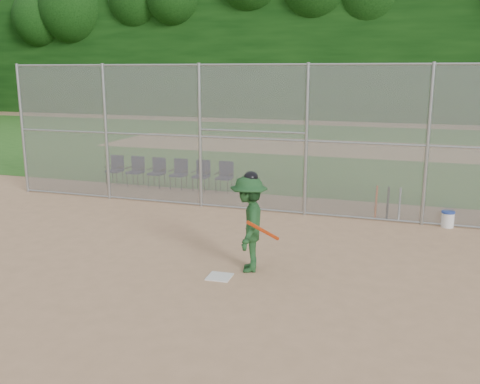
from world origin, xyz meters
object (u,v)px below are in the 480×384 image
(home_plate, at_px, (220,277))
(chair_0, at_px, (114,170))
(batter_at_plate, at_px, (249,223))
(water_cooler, at_px, (448,219))

(home_plate, relative_size, chair_0, 0.46)
(batter_at_plate, xyz_separation_m, chair_0, (-6.78, 6.29, -0.47))
(home_plate, xyz_separation_m, batter_at_plate, (0.40, 0.54, 0.94))
(batter_at_plate, distance_m, water_cooler, 5.82)
(batter_at_plate, xyz_separation_m, water_cooler, (3.81, 4.34, -0.74))
(batter_at_plate, distance_m, chair_0, 9.26)
(batter_at_plate, height_order, chair_0, batter_at_plate)
(batter_at_plate, relative_size, water_cooler, 4.84)
(water_cooler, xyz_separation_m, chair_0, (-10.59, 1.96, 0.27))
(water_cooler, bearing_deg, chair_0, 169.54)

